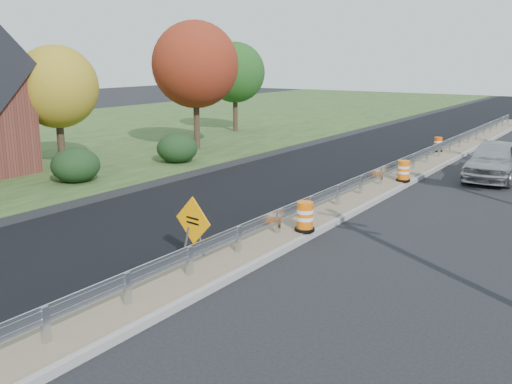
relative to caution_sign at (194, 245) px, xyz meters
The scene contains 15 objects.
ground 4.88m from the caution_sign, 79.32° to the left, with size 140.00×140.00×0.00m, color black.
grass_verge_near 27.42m from the caution_sign, 147.40° to the left, with size 30.00×120.00×0.03m, color #28431C.
milled_overlay 15.19m from the caution_sign, 103.33° to the left, with size 7.20×120.00×0.01m, color black.
median 12.81m from the caution_sign, 85.97° to the left, with size 1.60×55.00×0.23m.
guardrail 13.81m from the caution_sign, 86.26° to the left, with size 0.10×46.15×0.72m.
hedge_mid 11.63m from the caution_sign, 155.76° to the left, with size 2.09×2.09×1.52m, color black.
hedge_north 14.77m from the caution_sign, 133.15° to the left, with size 2.09×2.09×1.52m, color black.
tree_near_yellow 16.02m from the caution_sign, 154.34° to the left, with size 3.96×3.96×5.88m.
tree_near_red 19.60m from the caution_sign, 129.32° to the left, with size 4.95×4.95×7.35m.
tree_near_back 27.58m from the caution_sign, 123.55° to the left, with size 4.29×4.29×6.37m.
caution_sign is the anchor object (origin of this frame).
barrel_median_near 3.71m from the caution_sign, 66.95° to the left, with size 0.60×0.60×0.88m.
barrel_median_mid 11.97m from the caution_sign, 83.04° to the left, with size 0.59×0.59×0.86m.
barrel_median_far 20.42m from the caution_sign, 89.02° to the left, with size 0.53×0.53×0.78m.
car_silver 16.11m from the caution_sign, 74.73° to the left, with size 2.03×5.06×1.72m, color #A8A8AD.
Camera 1 is at (8.43, -15.74, 5.29)m, focal length 40.00 mm.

